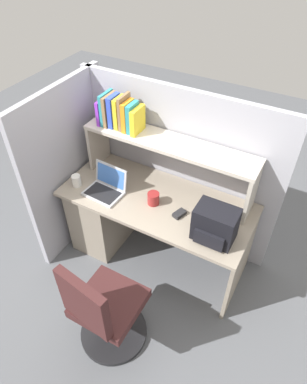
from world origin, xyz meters
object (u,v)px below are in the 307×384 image
(laptop, at_px, (106,187))
(backpack, at_px, (215,225))
(computer_mouse, at_px, (179,214))
(snack_canister, at_px, (154,199))
(office_chair, at_px, (105,313))
(paper_cup, at_px, (76,181))

(laptop, relative_size, backpack, 1.08)
(computer_mouse, bearing_deg, backpack, 3.76)
(computer_mouse, xyz_separation_m, snack_canister, (-0.24, 0.02, 0.04))
(backpack, relative_size, office_chair, 0.32)
(laptop, xyz_separation_m, snack_canister, (0.42, 0.07, 0.00))
(snack_canister, bearing_deg, backpack, -10.76)
(laptop, distance_m, computer_mouse, 0.66)
(laptop, xyz_separation_m, backpack, (0.97, -0.04, 0.08))
(computer_mouse, relative_size, office_chair, 0.11)
(laptop, xyz_separation_m, paper_cup, (-0.27, -0.06, 0.00))
(computer_mouse, height_order, snack_canister, snack_canister)
(backpack, xyz_separation_m, paper_cup, (-1.24, -0.02, -0.08))
(backpack, relative_size, snack_canister, 2.90)
(laptop, xyz_separation_m, computer_mouse, (0.66, 0.04, -0.03))
(backpack, bearing_deg, computer_mouse, 165.02)
(backpack, xyz_separation_m, office_chair, (-0.49, -0.74, -0.47))
(paper_cup, relative_size, snack_canister, 1.01)
(laptop, height_order, backpack, backpack)
(snack_canister, bearing_deg, office_chair, -85.39)
(backpack, xyz_separation_m, snack_canister, (-0.55, 0.11, -0.08))
(backpack, distance_m, paper_cup, 1.24)
(paper_cup, bearing_deg, laptop, 12.22)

